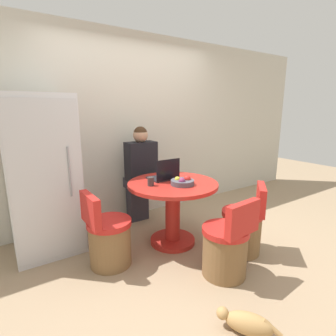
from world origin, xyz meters
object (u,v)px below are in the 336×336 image
Objects in this scene: chair_near_right_corner at (243,228)px; fruit_bowl at (183,182)px; refrigerator at (42,176)px; cat at (247,323)px; chair_left_side at (109,239)px; chair_near_camera at (226,248)px; laptop at (164,175)px; dining_table at (173,202)px; person_seated at (140,171)px.

chair_near_right_corner is 3.03× the size of fruit_bowl.
refrigerator reaches higher than cat.
chair_left_side is 1.46m from cat.
laptop reaches higher than chair_near_camera.
dining_table is 0.78m from person_seated.
refrigerator is 1.28× the size of person_seated.
laptop is at bearing -78.63° from chair_left_side.
fruit_bowl is at bearing 94.75° from person_seated.
person_seated is (-0.57, 1.34, 0.46)m from chair_near_right_corner.
fruit_bowl is at bearing -76.07° from dining_table.
chair_near_right_corner and chair_left_side have the same top height.
chair_near_right_corner is at bearing -114.87° from chair_left_side.
chair_near_right_corner is 2.49× the size of laptop.
chair_near_right_corner is 1.07m from laptop.
laptop is (-0.08, 0.96, 0.52)m from chair_near_camera.
cat is at bearing 79.42° from laptop.
refrigerator is at bearing -10.09° from cat.
refrigerator is at bearing -52.87° from chair_near_camera.
refrigerator is 1.01m from chair_left_side.
chair_left_side is 0.99m from fruit_bowl.
dining_table is at bearing -90.00° from chair_left_side.
fruit_bowl is (0.84, -0.12, 0.51)m from chair_left_side.
refrigerator is 1.67× the size of dining_table.
fruit_bowl is at bearing -99.59° from chair_left_side.
fruit_bowl is at bearing -50.29° from cat.
laptop is 1.21× the size of fruit_bowl.
laptop is at bearing 94.83° from dining_table.
chair_near_camera is 0.83m from fruit_bowl.
dining_table is 2.62× the size of cat.
chair_near_camera is 1.17m from chair_left_side.
cat is (0.50, -1.36, -0.20)m from chair_left_side.
chair_near_camera is 1.10m from laptop.
fruit_bowl is at bearing -32.31° from refrigerator.
fruit_bowl is (-0.50, 0.46, 0.51)m from chair_near_right_corner.
laptop is at bearing -95.85° from chair_near_right_corner.
dining_table is 3.98× the size of fruit_bowl.
person_seated reaches higher than chair_near_right_corner.
person_seated is at bearing -42.16° from cat.
chair_near_right_corner is 1.00× the size of chair_left_side.
laptop reaches higher than cat.
dining_table is 0.33m from laptop.
refrigerator is 2.07m from chair_near_camera.
laptop is at bearing -45.70° from cat.
chair_near_camera is (-0.47, -0.20, 0.00)m from chair_near_right_corner.
dining_table is at bearing -90.00° from chair_near_camera.
fruit_bowl is 1.46m from cat.
cat is at bearing -105.18° from fruit_bowl.
refrigerator is 1.23m from person_seated.
dining_table is 1.32× the size of chair_near_right_corner.
dining_table reaches higher than cat.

